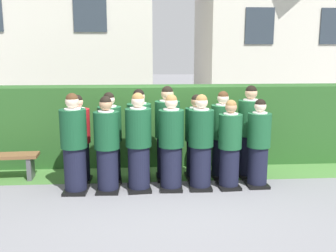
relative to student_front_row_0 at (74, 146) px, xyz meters
name	(u,v)px	position (x,y,z in m)	size (l,w,h in m)	color
ground_plane	(169,189)	(1.58, 0.02, -0.80)	(60.00, 60.00, 0.00)	slate
student_front_row_0	(74,146)	(0.00, 0.00, 0.00)	(0.44, 0.53, 1.67)	black
student_front_row_1	(107,147)	(0.54, 0.00, -0.03)	(0.42, 0.48, 1.62)	black
student_front_row_2	(139,144)	(1.06, 0.03, 0.00)	(0.43, 0.54, 1.67)	black
student_front_row_3	(171,145)	(1.61, 0.03, -0.02)	(0.43, 0.48, 1.63)	black
student_front_row_4	(201,144)	(2.12, 0.04, -0.02)	(0.42, 0.48, 1.63)	black
student_front_row_5	(230,147)	(2.62, 0.03, -0.07)	(0.40, 0.46, 1.54)	black
student_front_row_6	(258,145)	(3.13, 0.08, -0.07)	(0.40, 0.49, 1.54)	black
student_in_red_blazer	(79,141)	(0.00, 0.51, -0.04)	(0.41, 0.47, 1.59)	black
student_rear_row_1	(110,139)	(0.55, 0.52, -0.02)	(0.42, 0.53, 1.62)	black
student_rear_row_2	(139,137)	(1.07, 0.58, 0.00)	(0.43, 0.53, 1.67)	black
student_rear_row_3	(167,135)	(1.58, 0.57, 0.02)	(0.45, 0.51, 1.72)	black
student_rear_row_4	(196,139)	(2.11, 0.57, -0.05)	(0.41, 0.50, 1.57)	black
student_rear_row_5	(222,137)	(2.60, 0.62, -0.03)	(0.42, 0.48, 1.62)	black
student_rear_row_6	(249,134)	(3.11, 0.61, 0.02)	(0.45, 0.56, 1.72)	black
hedge	(164,125)	(1.58, 1.64, 0.01)	(10.07, 0.70, 1.62)	#285623
school_building_main	(275,21)	(5.98, 7.92, 2.54)	(5.59, 4.45, 6.51)	beige
school_building_annex	(51,4)	(-1.63, 6.41, 2.93)	(6.54, 3.40, 7.28)	beige
lawn_strip	(166,174)	(1.58, 0.84, -0.79)	(10.07, 0.90, 0.01)	#477A38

